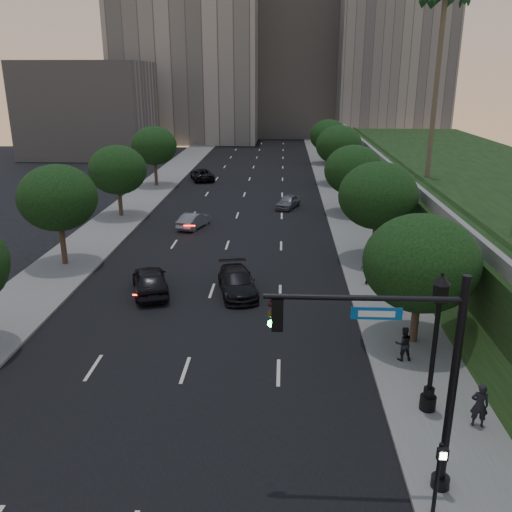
# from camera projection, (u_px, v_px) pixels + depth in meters

# --- Properties ---
(ground) EXTENTS (160.00, 160.00, 0.00)m
(ground) POSITION_uv_depth(u_px,v_px,m) (160.00, 446.00, 18.45)
(ground) COLOR black
(ground) RESTS_ON ground
(road_surface) EXTENTS (16.00, 140.00, 0.02)m
(road_surface) POSITION_uv_depth(u_px,v_px,m) (235.00, 221.00, 46.86)
(road_surface) COLOR black
(road_surface) RESTS_ON ground
(sidewalk_right) EXTENTS (4.50, 140.00, 0.15)m
(sidewalk_right) POSITION_uv_depth(u_px,v_px,m) (355.00, 222.00, 46.35)
(sidewalk_right) COLOR slate
(sidewalk_right) RESTS_ON ground
(sidewalk_left) EXTENTS (4.50, 140.00, 0.15)m
(sidewalk_left) POSITION_uv_depth(u_px,v_px,m) (119.00, 219.00, 47.33)
(sidewalk_left) COLOR slate
(sidewalk_left) RESTS_ON ground
(embankment) EXTENTS (18.00, 90.00, 4.00)m
(embankment) POSITION_uv_depth(u_px,v_px,m) (507.00, 207.00, 43.29)
(embankment) COLOR black
(embankment) RESTS_ON ground
(parapet_wall) EXTENTS (0.35, 90.00, 0.70)m
(parapet_wall) POSITION_uv_depth(u_px,v_px,m) (402.00, 177.00, 42.95)
(parapet_wall) COLOR slate
(parapet_wall) RESTS_ON embankment
(office_block_left) EXTENTS (26.00, 20.00, 32.00)m
(office_block_left) POSITION_uv_depth(u_px,v_px,m) (188.00, 53.00, 101.17)
(office_block_left) COLOR gray
(office_block_left) RESTS_ON ground
(office_block_mid) EXTENTS (22.00, 18.00, 26.00)m
(office_block_mid) POSITION_uv_depth(u_px,v_px,m) (294.00, 70.00, 110.64)
(office_block_mid) COLOR gray
(office_block_mid) RESTS_ON ground
(office_block_right) EXTENTS (20.00, 22.00, 36.00)m
(office_block_right) POSITION_uv_depth(u_px,v_px,m) (390.00, 42.00, 102.51)
(office_block_right) COLOR gray
(office_block_right) RESTS_ON ground
(office_block_filler) EXTENTS (18.00, 16.00, 14.00)m
(office_block_filler) POSITION_uv_depth(u_px,v_px,m) (90.00, 109.00, 83.76)
(office_block_filler) COLOR gray
(office_block_filler) RESTS_ON ground
(tree_right_a) EXTENTS (5.20, 5.20, 6.24)m
(tree_right_a) POSITION_uv_depth(u_px,v_px,m) (421.00, 263.00, 24.26)
(tree_right_a) COLOR #38281C
(tree_right_a) RESTS_ON ground
(tree_right_b) EXTENTS (5.20, 5.20, 6.74)m
(tree_right_b) POSITION_uv_depth(u_px,v_px,m) (378.00, 196.00, 35.47)
(tree_right_b) COLOR #38281C
(tree_right_b) RESTS_ON ground
(tree_right_c) EXTENTS (5.20, 5.20, 6.24)m
(tree_right_c) POSITION_uv_depth(u_px,v_px,m) (354.00, 170.00, 47.94)
(tree_right_c) COLOR #38281C
(tree_right_c) RESTS_ON ground
(tree_right_d) EXTENTS (5.20, 5.20, 6.74)m
(tree_right_d) POSITION_uv_depth(u_px,v_px,m) (339.00, 145.00, 61.04)
(tree_right_d) COLOR #38281C
(tree_right_d) RESTS_ON ground
(tree_right_e) EXTENTS (5.20, 5.20, 6.24)m
(tree_right_e) POSITION_uv_depth(u_px,v_px,m) (328.00, 136.00, 75.40)
(tree_right_e) COLOR #38281C
(tree_right_e) RESTS_ON ground
(tree_left_b) EXTENTS (5.00, 5.00, 6.71)m
(tree_left_b) POSITION_uv_depth(u_px,v_px,m) (58.00, 198.00, 34.54)
(tree_left_b) COLOR #38281C
(tree_left_b) RESTS_ON ground
(tree_left_c) EXTENTS (5.00, 5.00, 6.34)m
(tree_left_c) POSITION_uv_depth(u_px,v_px,m) (118.00, 170.00, 46.96)
(tree_left_c) COLOR #38281C
(tree_left_c) RESTS_ON ground
(tree_left_d) EXTENTS (5.00, 5.00, 6.71)m
(tree_left_d) POSITION_uv_depth(u_px,v_px,m) (154.00, 146.00, 60.11)
(tree_left_d) COLOR #38281C
(tree_left_d) RESTS_ON ground
(traffic_signal_mast) EXTENTS (5.68, 0.56, 7.00)m
(traffic_signal_mast) POSITION_uv_depth(u_px,v_px,m) (414.00, 384.00, 15.39)
(traffic_signal_mast) COLOR black
(traffic_signal_mast) RESTS_ON ground
(street_lamp) EXTENTS (0.64, 0.64, 5.62)m
(street_lamp) POSITION_uv_depth(u_px,v_px,m) (434.00, 350.00, 19.48)
(street_lamp) COLOR black
(street_lamp) RESTS_ON ground
(pedestrian_signal) EXTENTS (0.30, 0.33, 2.50)m
(pedestrian_signal) POSITION_uv_depth(u_px,v_px,m) (438.00, 473.00, 14.96)
(pedestrian_signal) COLOR black
(pedestrian_signal) RESTS_ON ground
(sedan_near_left) EXTENTS (3.25, 5.08, 1.61)m
(sedan_near_left) POSITION_uv_depth(u_px,v_px,m) (150.00, 280.00, 31.17)
(sedan_near_left) COLOR black
(sedan_near_left) RESTS_ON ground
(sedan_mid_left) EXTENTS (2.45, 4.07, 1.27)m
(sedan_mid_left) POSITION_uv_depth(u_px,v_px,m) (194.00, 220.00, 44.68)
(sedan_mid_left) COLOR slate
(sedan_mid_left) RESTS_ON ground
(sedan_far_left) EXTENTS (3.73, 5.54, 1.41)m
(sedan_far_left) POSITION_uv_depth(u_px,v_px,m) (202.00, 174.00, 64.90)
(sedan_far_left) COLOR black
(sedan_far_left) RESTS_ON ground
(sedan_near_right) EXTENTS (2.94, 5.10, 1.39)m
(sedan_near_right) POSITION_uv_depth(u_px,v_px,m) (237.00, 282.00, 31.16)
(sedan_near_right) COLOR black
(sedan_near_right) RESTS_ON ground
(sedan_far_right) EXTENTS (2.68, 4.01, 1.27)m
(sedan_far_right) POSITION_uv_depth(u_px,v_px,m) (288.00, 202.00, 51.27)
(sedan_far_right) COLOR slate
(sedan_far_right) RESTS_ON ground
(pedestrian_a) EXTENTS (0.68, 0.51, 1.68)m
(pedestrian_a) POSITION_uv_depth(u_px,v_px,m) (480.00, 405.00, 19.05)
(pedestrian_a) COLOR black
(pedestrian_a) RESTS_ON sidewalk_right
(pedestrian_b) EXTENTS (0.82, 0.67, 1.56)m
(pedestrian_b) POSITION_uv_depth(u_px,v_px,m) (403.00, 344.00, 23.54)
(pedestrian_b) COLOR black
(pedestrian_b) RESTS_ON sidewalk_right
(pedestrian_c) EXTENTS (1.13, 0.60, 1.83)m
(pedestrian_c) POSITION_uv_depth(u_px,v_px,m) (370.00, 269.00, 32.12)
(pedestrian_c) COLOR black
(pedestrian_c) RESTS_ON sidewalk_right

